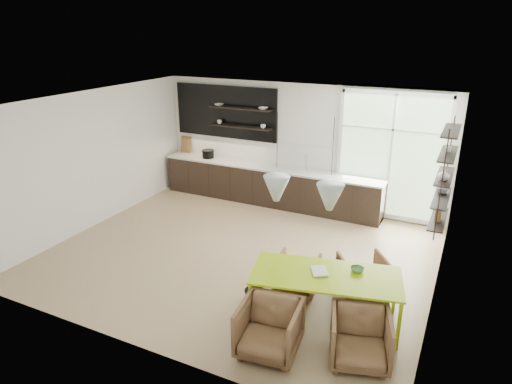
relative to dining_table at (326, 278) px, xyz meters
name	(u,v)px	position (x,y,z in m)	size (l,w,h in m)	color
room	(292,170)	(-1.52, 2.41, 0.73)	(7.02, 6.01, 2.91)	tan
kitchen_run	(266,179)	(-2.80, 4.00, -0.13)	(5.54, 0.69, 2.75)	black
right_shelving	(444,180)	(1.26, 2.49, 0.92)	(0.26, 1.22, 1.90)	black
dining_table	(326,278)	(0.00, 0.00, 0.00)	(2.30, 1.42, 0.78)	#9EC80B
armchair_back_left	(297,274)	(-0.65, 0.57, -0.42)	(0.66, 0.68, 0.62)	brown
armchair_back_right	(363,276)	(0.34, 0.95, -0.39)	(0.71, 0.73, 0.67)	brown
armchair_front_left	(269,329)	(-0.45, -0.99, -0.36)	(0.79, 0.81, 0.74)	brown
armchair_front_right	(360,338)	(0.68, -0.64, -0.37)	(0.75, 0.78, 0.71)	brown
wire_stool	(254,298)	(-1.03, -0.27, -0.48)	(0.31, 0.31, 0.39)	black
table_book	(312,272)	(-0.21, -0.03, 0.07)	(0.22, 0.30, 0.03)	white
table_bowl	(357,269)	(0.38, 0.28, 0.08)	(0.19, 0.19, 0.06)	#55894F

